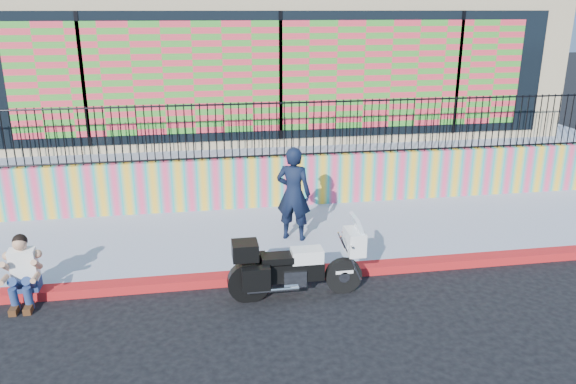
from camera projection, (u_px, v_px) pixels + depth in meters
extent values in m
plane|color=black|center=(319.00, 276.00, 9.46)|extent=(90.00, 90.00, 0.00)
cube|color=#B4230C|center=(319.00, 272.00, 9.44)|extent=(16.00, 0.30, 0.15)
cube|color=#939BB1|center=(300.00, 235.00, 10.98)|extent=(16.00, 3.00, 0.15)
cube|color=#F3406F|center=(287.00, 181.00, 12.29)|extent=(16.00, 0.20, 1.10)
cube|color=#939BB1|center=(260.00, 135.00, 17.09)|extent=(16.00, 10.00, 1.25)
cube|color=tan|center=(259.00, 47.00, 16.08)|extent=(14.00, 8.00, 4.00)
cube|color=black|center=(281.00, 77.00, 12.44)|extent=(12.60, 0.04, 2.80)
cube|color=#EC3447|center=(281.00, 77.00, 12.41)|extent=(11.48, 0.02, 2.40)
cylinder|color=black|center=(343.00, 276.00, 8.84)|extent=(0.58, 0.12, 0.58)
cylinder|color=black|center=(249.00, 283.00, 8.60)|extent=(0.58, 0.12, 0.58)
cube|color=black|center=(297.00, 270.00, 8.67)|extent=(0.84, 0.25, 0.30)
cube|color=silver|center=(294.00, 276.00, 8.69)|extent=(0.35, 0.30, 0.26)
cube|color=white|center=(307.00, 255.00, 8.62)|extent=(0.48, 0.28, 0.21)
cube|color=black|center=(277.00, 258.00, 8.55)|extent=(0.48, 0.30, 0.11)
cube|color=white|center=(354.00, 241.00, 8.68)|extent=(0.26, 0.46, 0.37)
cube|color=silver|center=(357.00, 224.00, 8.60)|extent=(0.16, 0.41, 0.30)
cube|color=black|center=(245.00, 250.00, 8.42)|extent=(0.39, 0.37, 0.26)
cube|color=black|center=(256.00, 279.00, 8.31)|extent=(0.42, 0.16, 0.35)
cube|color=black|center=(252.00, 264.00, 8.80)|extent=(0.42, 0.16, 0.35)
cube|color=white|center=(344.00, 271.00, 8.81)|extent=(0.28, 0.14, 0.05)
imported|color=black|center=(293.00, 194.00, 10.36)|extent=(0.76, 0.65, 1.78)
cube|color=navy|center=(28.00, 284.00, 8.68)|extent=(0.36, 0.28, 0.18)
cube|color=white|center=(24.00, 264.00, 8.53)|extent=(0.38, 0.27, 0.54)
sphere|color=tan|center=(20.00, 244.00, 8.38)|extent=(0.21, 0.21, 0.21)
cube|color=#472814|center=(15.00, 310.00, 8.31)|extent=(0.11, 0.26, 0.10)
cube|color=#472814|center=(29.00, 309.00, 8.34)|extent=(0.11, 0.26, 0.10)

